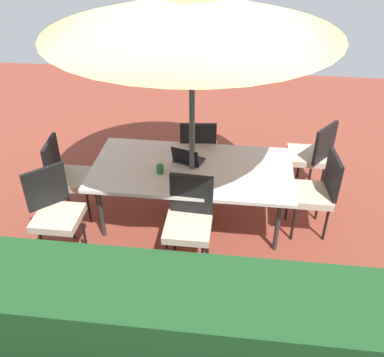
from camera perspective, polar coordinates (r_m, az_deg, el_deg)
The scene contains 12 objects.
ground_plane at distance 5.24m, azimuth -0.00°, elevation -5.34°, with size 10.00×10.00×0.02m, color brown.
hedge_row at distance 3.19m, azimuth -5.27°, elevation -21.90°, with size 6.30×0.60×1.36m, color #1E4C23.
dining_table at distance 4.83m, azimuth -0.00°, elevation 1.00°, with size 2.22×1.13×0.72m.
patio_umbrella at distance 4.16m, azimuth -0.00°, elevation 20.89°, with size 2.75×2.75×2.56m.
chair_northeast at distance 4.69m, azimuth -17.58°, elevation -3.95°, with size 0.59×0.59×0.98m.
chair_east at distance 5.21m, azimuth -16.03°, elevation 0.54°, with size 0.48×0.47×0.98m.
chair_north at distance 4.36m, azimuth -0.40°, elevation -5.34°, with size 0.46×0.47×0.98m.
chair_west at distance 4.94m, azimuth 16.00°, elevation -1.45°, with size 0.48×0.47×0.98m.
chair_south at distance 5.51m, azimuth 0.80°, elevation 3.93°, with size 0.47×0.48×0.98m.
chair_southwest at distance 5.61m, azimuth 15.44°, elevation 3.22°, with size 0.58×0.58×0.98m.
laptop at distance 4.88m, azimuth -0.58°, elevation 2.60°, with size 0.38×0.33×0.21m.
cup at distance 4.71m, azimuth -4.21°, elevation 1.25°, with size 0.08×0.08×0.10m, color #286B33.
Camera 1 is at (-0.48, 4.02, 3.32)m, focal length 40.61 mm.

